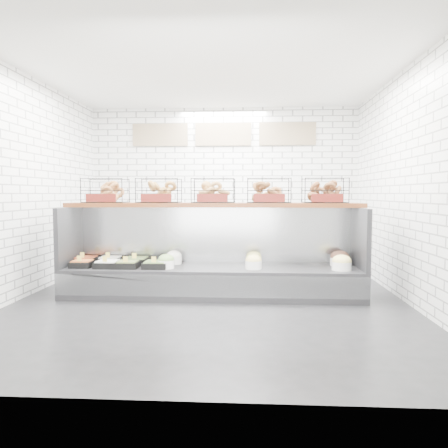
{
  "coord_description": "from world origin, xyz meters",
  "views": [
    {
      "loc": [
        0.51,
        -5.55,
        1.39
      ],
      "look_at": [
        0.15,
        0.45,
        0.97
      ],
      "focal_mm": 35.0,
      "sensor_mm": 36.0,
      "label": 1
    }
  ],
  "objects": [
    {
      "name": "bagel_shelf",
      "position": [
        0.0,
        0.52,
        1.38
      ],
      "size": [
        4.1,
        0.5,
        0.4
      ],
      "color": "#4F2410",
      "rests_on": "display_case"
    },
    {
      "name": "prep_counter",
      "position": [
        -0.0,
        2.43,
        0.47
      ],
      "size": [
        4.0,
        0.6,
        1.2
      ],
      "color": "#93969B",
      "rests_on": "ground"
    },
    {
      "name": "room_shell",
      "position": [
        0.0,
        0.6,
        2.06
      ],
      "size": [
        5.02,
        5.51,
        3.01
      ],
      "color": "white",
      "rests_on": "ground"
    },
    {
      "name": "display_case",
      "position": [
        -0.02,
        0.34,
        0.33
      ],
      "size": [
        4.0,
        0.9,
        1.2
      ],
      "color": "black",
      "rests_on": "ground"
    },
    {
      "name": "ground",
      "position": [
        0.0,
        0.0,
        0.0
      ],
      "size": [
        5.5,
        5.5,
        0.0
      ],
      "primitive_type": "plane",
      "color": "black",
      "rests_on": "ground"
    }
  ]
}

